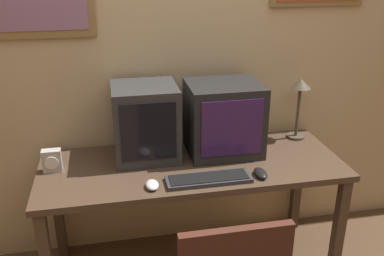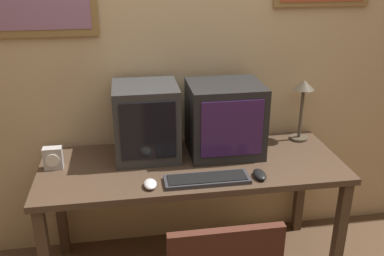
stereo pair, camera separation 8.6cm
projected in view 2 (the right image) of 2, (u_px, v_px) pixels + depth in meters
The scene contains 9 objects.
wall_back at pixel (181, 50), 2.57m from camera, with size 8.00×0.08×2.60m.
desk at pixel (192, 176), 2.47m from camera, with size 1.71×0.67×0.74m.
monitor_left at pixel (146, 121), 2.45m from camera, with size 0.36×0.35×0.43m.
monitor_right at pixel (225, 119), 2.49m from camera, with size 0.42×0.36×0.42m.
keyboard_main at pixel (207, 179), 2.23m from camera, with size 0.45×0.14×0.03m.
mouse_near_keyboard at pixel (260, 174), 2.27m from camera, with size 0.07×0.12×0.03m.
mouse_far_corner at pixel (150, 184), 2.18m from camera, with size 0.07×0.10×0.03m.
desk_clock at pixel (53, 158), 2.35m from camera, with size 0.10×0.06×0.13m.
desk_lamp at pixel (303, 96), 2.63m from camera, with size 0.13×0.13×0.39m.
Camera 2 is at (-0.35, -1.22, 1.86)m, focal length 40.00 mm.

